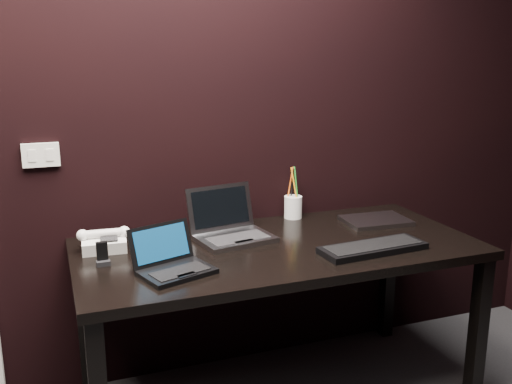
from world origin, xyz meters
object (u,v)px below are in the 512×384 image
object	(u,v)px
desk	(278,262)
desk_phone	(104,241)
closed_laptop	(376,221)
pen_cup	(293,206)
netbook	(172,263)
mobile_phone	(102,256)
ext_keyboard	(373,248)
silver_laptop	(231,230)

from	to	relation	value
desk	desk_phone	size ratio (longest dim) A/B	7.79
desk_phone	closed_laptop	bearing A→B (deg)	-2.54
desk_phone	pen_cup	xyz separation A→B (m)	(0.93, 0.16, 0.02)
desk	pen_cup	world-z (taller)	pen_cup
closed_laptop	desk_phone	distance (m)	1.27
desk	desk_phone	bearing A→B (deg)	165.07
netbook	desk_phone	distance (m)	0.40
desk	pen_cup	xyz separation A→B (m)	(0.22, 0.35, 0.14)
mobile_phone	netbook	bearing A→B (deg)	-35.63
desk	pen_cup	bearing A→B (deg)	57.30
pen_cup	netbook	bearing A→B (deg)	-145.08
mobile_phone	pen_cup	distance (m)	1.01
ext_keyboard	closed_laptop	distance (m)	0.41
netbook	closed_laptop	bearing A→B (deg)	15.03
desk	ext_keyboard	distance (m)	0.41
netbook	pen_cup	xyz separation A→B (m)	(0.71, 0.50, 0.03)
ext_keyboard	netbook	bearing A→B (deg)	175.72
desk	pen_cup	size ratio (longest dim) A/B	6.59
silver_laptop	ext_keyboard	distance (m)	0.61
mobile_phone	desk	bearing A→B (deg)	-1.46
closed_laptop	silver_laptop	bearing A→B (deg)	179.08
desk	closed_laptop	bearing A→B (deg)	13.16
ext_keyboard	pen_cup	bearing A→B (deg)	101.28
ext_keyboard	desk	bearing A→B (deg)	147.49
closed_laptop	desk	bearing A→B (deg)	-166.84
netbook	silver_laptop	world-z (taller)	silver_laptop
desk_phone	mobile_phone	distance (m)	0.17
silver_laptop	desk_phone	distance (m)	0.54
mobile_phone	pen_cup	world-z (taller)	pen_cup
mobile_phone	ext_keyboard	bearing A→B (deg)	-12.30
netbook	silver_laptop	bearing A→B (deg)	42.17
desk	ext_keyboard	xyz separation A→B (m)	(0.33, -0.21, 0.09)
ext_keyboard	desk_phone	bearing A→B (deg)	158.90
desk	silver_laptop	bearing A→B (deg)	139.13
silver_laptop	netbook	bearing A→B (deg)	-137.83
ext_keyboard	pen_cup	world-z (taller)	pen_cup
desk	ext_keyboard	bearing A→B (deg)	-32.51
desk	mobile_phone	bearing A→B (deg)	178.54
desk_phone	pen_cup	distance (m)	0.94
silver_laptop	mobile_phone	size ratio (longest dim) A/B	4.00
desk_phone	desk	bearing A→B (deg)	-14.93
netbook	closed_laptop	size ratio (longest dim) A/B	1.00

